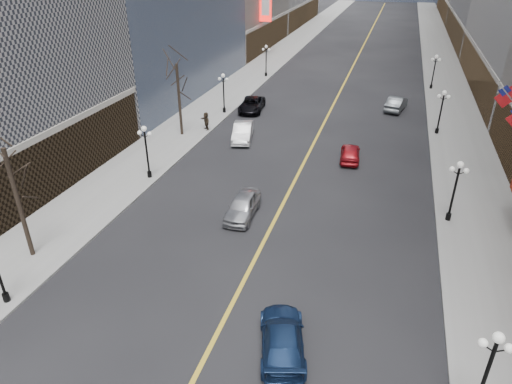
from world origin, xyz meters
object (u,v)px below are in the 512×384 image
Objects in this scene: streetlamp_east_3 at (434,68)px; streetlamp_east_1 at (456,185)px; car_nb_far at (252,104)px; streetlamp_west_1 at (146,147)px; streetlamp_east_2 at (442,107)px; car_sb_mid at (350,153)px; streetlamp_west_3 at (266,57)px; streetlamp_west_2 at (224,89)px; car_sb_near at (282,339)px; streetlamp_east_0 at (489,367)px; car_nb_near at (243,206)px; car_nb_mid at (243,132)px; car_sb_far at (396,103)px.

streetlamp_east_1 is at bearing -90.00° from streetlamp_east_3.
streetlamp_east_3 is 0.81× the size of car_nb_far.
streetlamp_east_3 is at bearing 56.75° from streetlamp_west_1.
streetlamp_east_2 is (0.00, 18.00, 0.00)m from streetlamp_east_1.
car_sb_mid is at bearing -106.17° from streetlamp_east_3.
streetlamp_east_3 is at bearing 0.00° from streetlamp_west_3.
streetlamp_west_3 is (-23.60, 36.00, 0.00)m from streetlamp_east_1.
streetlamp_east_3 is at bearing 31.18° from car_nb_far.
streetlamp_west_1 is 1.00× the size of streetlamp_west_2.
streetlamp_east_3 reaches higher than car_sb_near.
car_nb_near is (-14.20, 12.56, -2.10)m from streetlamp_east_0.
streetlamp_east_2 is 0.96× the size of car_nb_near.
streetlamp_west_3 is at bearing 87.78° from car_nb_mid.
car_nb_far is at bearing -45.97° from car_sb_mid.
streetlamp_east_1 is at bearing -135.66° from car_sb_near.
streetlamp_east_1 is 11.97m from car_sb_mid.
car_sb_mid is (15.69, -27.28, -2.17)m from streetlamp_west_3.
car_sb_mid is (-7.91, -27.28, -2.17)m from streetlamp_east_3.
streetlamp_west_1 is 0.90× the size of car_sb_far.
streetlamp_east_1 and streetlamp_west_3 have the same top height.
streetlamp_west_2 is at bearing -142.67° from streetlamp_east_3.
car_sb_far is (9.85, 28.61, 0.02)m from car_nb_near.
car_nb_near is (9.40, -3.44, -2.10)m from streetlamp_west_1.
car_nb_near is 1.10× the size of car_sb_mid.
car_sb_mid is (-7.91, 24.72, -2.17)m from streetlamp_east_0.
streetlamp_east_0 and streetlamp_west_3 have the same top height.
car_sb_far reaches higher than car_nb_far.
streetlamp_east_3 is 0.90× the size of car_sb_far.
streetlamp_east_1 is at bearing -42.28° from car_nb_mid.
streetlamp_west_1 is at bearing 24.01° from car_sb_mid.
car_nb_mid is at bearing 150.47° from streetlamp_east_1.
streetlamp_east_1 is at bearing 90.00° from streetlamp_east_0.
car_nb_mid is 0.92× the size of car_nb_far.
car_nb_far is 1.08× the size of car_sb_near.
streetlamp_west_3 is at bearing -89.56° from car_sb_near.
streetlamp_east_3 is at bearing 37.33° from streetlamp_west_2.
car_nb_near is 24.25m from car_nb_far.
streetlamp_west_1 is 0.96× the size of car_nb_near.
streetlamp_west_3 is at bearing 101.09° from car_nb_near.
streetlamp_east_0 is at bearing 107.33° from car_sb_far.
streetlamp_west_1 and streetlamp_west_2 have the same top height.
streetlamp_west_2 is at bearing 180.00° from streetlamp_east_2.
car_nb_near is at bearing 138.51° from streetlamp_east_0.
car_sb_mid is at bearing -47.51° from car_nb_far.
streetlamp_west_2 is at bearing 90.00° from streetlamp_west_1.
streetlamp_west_1 reaches higher than car_sb_far.
streetlamp_west_1 is at bearing -104.60° from car_nb_far.
streetlamp_west_1 is 21.37m from car_sb_near.
car_nb_mid is (4.71, -25.30, -2.06)m from streetlamp_west_3.
car_sb_near is at bearing 83.74° from car_sb_mid.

